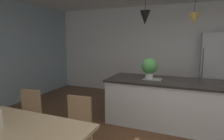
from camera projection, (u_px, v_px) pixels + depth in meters
wall_back_kitchen at (183, 52)px, 5.46m from camera, size 10.00×0.12×2.70m
chair_far_right at (75, 126)px, 2.66m from camera, size 0.42×0.42×0.87m
chair_far_left at (26, 116)px, 3.02m from camera, size 0.42×0.42×0.87m
kitchen_island at (165, 102)px, 3.75m from camera, size 2.27×0.97×0.91m
refrigerator at (215, 70)px, 4.85m from camera, size 0.72×0.67×1.86m
pendant_over_island_main at (145, 18)px, 3.67m from camera, size 0.20×0.20×0.72m
pendant_over_island_aux at (194, 19)px, 3.34m from camera, size 0.19×0.19×0.75m
potted_plant_on_island at (149, 67)px, 3.77m from camera, size 0.32×0.32×0.42m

